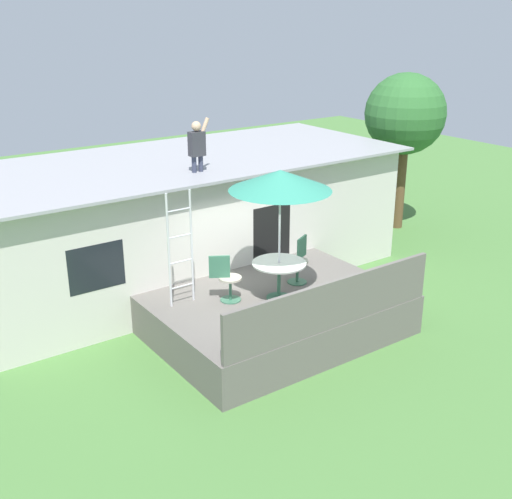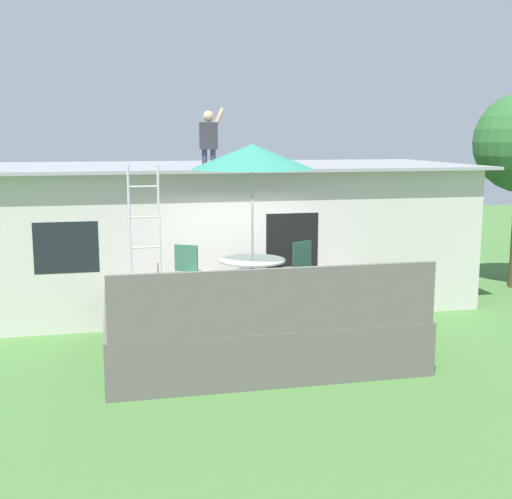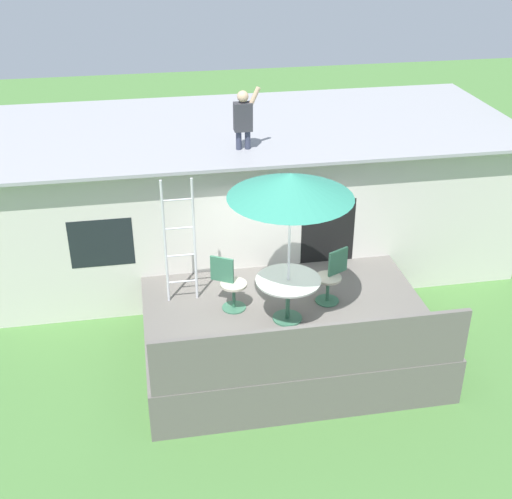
{
  "view_description": "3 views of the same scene",
  "coord_description": "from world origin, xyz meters",
  "px_view_note": "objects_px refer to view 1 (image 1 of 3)",
  "views": [
    {
      "loc": [
        -6.94,
        -9.11,
        6.04
      ],
      "look_at": [
        -0.03,
        0.62,
        1.57
      ],
      "focal_mm": 45.05,
      "sensor_mm": 36.0,
      "label": 1
    },
    {
      "loc": [
        -2.18,
        -10.2,
        3.46
      ],
      "look_at": [
        0.27,
        0.96,
        1.51
      ],
      "focal_mm": 46.66,
      "sensor_mm": 36.0,
      "label": 2
    },
    {
      "loc": [
        -2.14,
        -9.1,
        7.03
      ],
      "look_at": [
        -0.41,
        0.67,
        1.68
      ],
      "focal_mm": 47.64,
      "sensor_mm": 36.0,
      "label": 3
    }
  ],
  "objects_px": {
    "backyard_tree": "(405,116)",
    "patio_umbrella": "(280,180)",
    "step_ladder": "(180,249)",
    "patio_chair_right": "(299,260)",
    "patio_table": "(279,270)",
    "patio_chair_left": "(226,278)",
    "person_figure": "(197,143)"
  },
  "relations": [
    {
      "from": "backyard_tree",
      "to": "patio_umbrella",
      "type": "bearing_deg",
      "value": -154.22
    },
    {
      "from": "step_ladder",
      "to": "patio_chair_right",
      "type": "height_order",
      "value": "step_ladder"
    },
    {
      "from": "step_ladder",
      "to": "backyard_tree",
      "type": "xyz_separation_m",
      "value": [
        8.58,
        2.47,
        1.37
      ]
    },
    {
      "from": "patio_table",
      "to": "patio_umbrella",
      "type": "xyz_separation_m",
      "value": [
        -0.0,
        0.0,
        1.76
      ]
    },
    {
      "from": "patio_table",
      "to": "patio_chair_right",
      "type": "xyz_separation_m",
      "value": [
        0.84,
        0.43,
        -0.13
      ]
    },
    {
      "from": "patio_chair_right",
      "to": "backyard_tree",
      "type": "relative_size",
      "value": 0.21
    },
    {
      "from": "patio_umbrella",
      "to": "patio_chair_left",
      "type": "height_order",
      "value": "patio_umbrella"
    },
    {
      "from": "patio_table",
      "to": "backyard_tree",
      "type": "height_order",
      "value": "backyard_tree"
    },
    {
      "from": "patio_umbrella",
      "to": "patio_chair_right",
      "type": "bearing_deg",
      "value": 27.24
    },
    {
      "from": "patio_umbrella",
      "to": "step_ladder",
      "type": "bearing_deg",
      "value": 151.14
    },
    {
      "from": "backyard_tree",
      "to": "person_figure",
      "type": "bearing_deg",
      "value": -172.53
    },
    {
      "from": "patio_table",
      "to": "patio_chair_left",
      "type": "xyz_separation_m",
      "value": [
        -0.87,
        0.51,
        -0.13
      ]
    },
    {
      "from": "patio_chair_left",
      "to": "backyard_tree",
      "type": "distance_m",
      "value": 8.57
    },
    {
      "from": "person_figure",
      "to": "patio_chair_left",
      "type": "xyz_separation_m",
      "value": [
        -0.56,
        -1.9,
        -2.22
      ]
    },
    {
      "from": "step_ladder",
      "to": "backyard_tree",
      "type": "relative_size",
      "value": 0.49
    },
    {
      "from": "patio_umbrella",
      "to": "step_ladder",
      "type": "relative_size",
      "value": 1.15
    },
    {
      "from": "patio_umbrella",
      "to": "patio_chair_left",
      "type": "bearing_deg",
      "value": 149.71
    },
    {
      "from": "person_figure",
      "to": "step_ladder",
      "type": "bearing_deg",
      "value": -130.83
    },
    {
      "from": "patio_table",
      "to": "step_ladder",
      "type": "relative_size",
      "value": 0.47
    },
    {
      "from": "person_figure",
      "to": "patio_chair_right",
      "type": "height_order",
      "value": "person_figure"
    },
    {
      "from": "patio_umbrella",
      "to": "patio_chair_left",
      "type": "xyz_separation_m",
      "value": [
        -0.87,
        0.51,
        -1.89
      ]
    },
    {
      "from": "patio_chair_left",
      "to": "person_figure",
      "type": "bearing_deg",
      "value": 103.88
    },
    {
      "from": "patio_chair_right",
      "to": "backyard_tree",
      "type": "distance_m",
      "value": 7.07
    },
    {
      "from": "patio_table",
      "to": "step_ladder",
      "type": "distance_m",
      "value": 1.92
    },
    {
      "from": "step_ladder",
      "to": "person_figure",
      "type": "relative_size",
      "value": 1.98
    },
    {
      "from": "step_ladder",
      "to": "patio_chair_right",
      "type": "bearing_deg",
      "value": -10.53
    },
    {
      "from": "patio_table",
      "to": "backyard_tree",
      "type": "bearing_deg",
      "value": 25.78
    },
    {
      "from": "person_figure",
      "to": "patio_chair_left",
      "type": "bearing_deg",
      "value": -106.41
    },
    {
      "from": "step_ladder",
      "to": "backyard_tree",
      "type": "height_order",
      "value": "backyard_tree"
    },
    {
      "from": "person_figure",
      "to": "patio_chair_right",
      "type": "bearing_deg",
      "value": -59.73
    },
    {
      "from": "person_figure",
      "to": "patio_chair_left",
      "type": "relative_size",
      "value": 1.21
    },
    {
      "from": "patio_table",
      "to": "patio_chair_right",
      "type": "distance_m",
      "value": 0.96
    }
  ]
}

